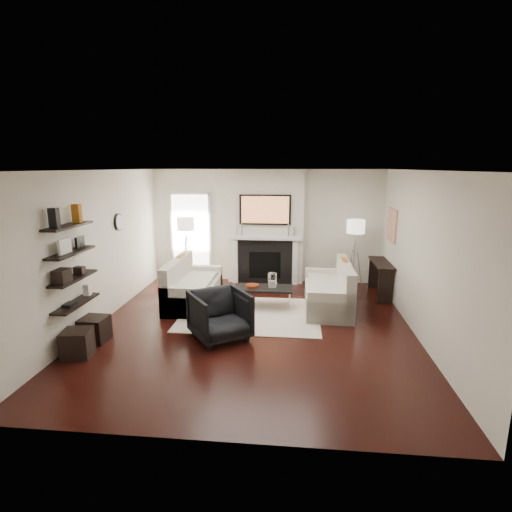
# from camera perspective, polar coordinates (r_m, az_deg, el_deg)

# --- Properties ---
(room_envelope) EXTENTS (6.00, 6.00, 6.00)m
(room_envelope) POSITION_cam_1_polar(r_m,az_deg,el_deg) (6.70, -0.51, 0.55)
(room_envelope) COLOR black
(room_envelope) RESTS_ON ground
(chimney_breast) EXTENTS (1.80, 0.25, 2.70)m
(chimney_breast) POSITION_cam_1_polar(r_m,az_deg,el_deg) (9.52, 1.38, 4.16)
(chimney_breast) COLOR silver
(chimney_breast) RESTS_ON floor
(fireplace_surround) EXTENTS (1.30, 0.02, 1.04)m
(fireplace_surround) POSITION_cam_1_polar(r_m,az_deg,el_deg) (9.55, 1.29, -0.89)
(fireplace_surround) COLOR black
(fireplace_surround) RESTS_ON floor
(firebox) EXTENTS (0.75, 0.02, 0.65)m
(firebox) POSITION_cam_1_polar(r_m,az_deg,el_deg) (9.56, 1.28, -1.31)
(firebox) COLOR black
(firebox) RESTS_ON floor
(mantel_pilaster_l) EXTENTS (0.12, 0.08, 1.10)m
(mantel_pilaster_l) POSITION_cam_1_polar(r_m,az_deg,el_deg) (9.59, -3.02, -0.66)
(mantel_pilaster_l) COLOR white
(mantel_pilaster_l) RESTS_ON floor
(mantel_pilaster_r) EXTENTS (0.12, 0.08, 1.10)m
(mantel_pilaster_r) POSITION_cam_1_polar(r_m,az_deg,el_deg) (9.48, 5.61, -0.86)
(mantel_pilaster_r) COLOR white
(mantel_pilaster_r) RESTS_ON floor
(mantel_shelf) EXTENTS (1.70, 0.18, 0.07)m
(mantel_shelf) POSITION_cam_1_polar(r_m,az_deg,el_deg) (9.38, 1.28, 2.60)
(mantel_shelf) COLOR white
(mantel_shelf) RESTS_ON chimney_breast
(tv_body) EXTENTS (1.20, 0.06, 0.70)m
(tv_body) POSITION_cam_1_polar(r_m,az_deg,el_deg) (9.31, 1.31, 6.63)
(tv_body) COLOR black
(tv_body) RESTS_ON chimney_breast
(tv_screen) EXTENTS (1.10, 0.00, 0.62)m
(tv_screen) POSITION_cam_1_polar(r_m,az_deg,el_deg) (9.28, 1.30, 6.61)
(tv_screen) COLOR #BF723F
(tv_screen) RESTS_ON tv_body
(candlestick_l_tall) EXTENTS (0.04, 0.04, 0.30)m
(candlestick_l_tall) POSITION_cam_1_polar(r_m,az_deg,el_deg) (9.41, -2.05, 3.78)
(candlestick_l_tall) COLOR silver
(candlestick_l_tall) RESTS_ON mantel_shelf
(candlestick_l_short) EXTENTS (0.04, 0.04, 0.24)m
(candlestick_l_short) POSITION_cam_1_polar(r_m,az_deg,el_deg) (9.44, -2.84, 3.61)
(candlestick_l_short) COLOR silver
(candlestick_l_short) RESTS_ON mantel_shelf
(candlestick_r_tall) EXTENTS (0.04, 0.04, 0.30)m
(candlestick_r_tall) POSITION_cam_1_polar(r_m,az_deg,el_deg) (9.33, 4.67, 3.66)
(candlestick_r_tall) COLOR silver
(candlestick_r_tall) RESTS_ON mantel_shelf
(candlestick_r_short) EXTENTS (0.04, 0.04, 0.24)m
(candlestick_r_short) POSITION_cam_1_polar(r_m,az_deg,el_deg) (9.33, 5.46, 3.47)
(candlestick_r_short) COLOR silver
(candlestick_r_short) RESTS_ON mantel_shelf
(hallway_panel) EXTENTS (0.90, 0.02, 2.10)m
(hallway_panel) POSITION_cam_1_polar(r_m,az_deg,el_deg) (9.98, -9.25, 2.65)
(hallway_panel) COLOR white
(hallway_panel) RESTS_ON floor
(door_trim_l) EXTENTS (0.06, 0.06, 2.16)m
(door_trim_l) POSITION_cam_1_polar(r_m,az_deg,el_deg) (10.10, -11.91, 2.65)
(door_trim_l) COLOR white
(door_trim_l) RESTS_ON floor
(door_trim_r) EXTENTS (0.06, 0.06, 2.16)m
(door_trim_r) POSITION_cam_1_polar(r_m,az_deg,el_deg) (9.85, -6.57, 2.60)
(door_trim_r) COLOR white
(door_trim_r) RESTS_ON floor
(door_trim_top) EXTENTS (1.02, 0.06, 0.06)m
(door_trim_top) POSITION_cam_1_polar(r_m,az_deg,el_deg) (9.84, -9.50, 8.83)
(door_trim_top) COLOR white
(door_trim_top) RESTS_ON wall_back
(rug) EXTENTS (2.60, 2.00, 0.01)m
(rug) POSITION_cam_1_polar(r_m,az_deg,el_deg) (7.69, -0.83, -8.31)
(rug) COLOR beige
(rug) RESTS_ON floor
(loveseat_left_base) EXTENTS (0.85, 1.80, 0.42)m
(loveseat_left_base) POSITION_cam_1_polar(r_m,az_deg,el_deg) (8.31, -8.85, -5.35)
(loveseat_left_base) COLOR beige
(loveseat_left_base) RESTS_ON floor
(loveseat_left_back) EXTENTS (0.18, 1.80, 0.80)m
(loveseat_left_back) POSITION_cam_1_polar(r_m,az_deg,el_deg) (8.30, -11.17, -3.17)
(loveseat_left_back) COLOR beige
(loveseat_left_back) RESTS_ON floor
(loveseat_left_arm_n) EXTENTS (0.85, 0.18, 0.60)m
(loveseat_left_arm_n) POSITION_cam_1_polar(r_m,az_deg,el_deg) (7.54, -10.41, -6.57)
(loveseat_left_arm_n) COLOR beige
(loveseat_left_arm_n) RESTS_ON floor
(loveseat_left_arm_s) EXTENTS (0.85, 0.18, 0.60)m
(loveseat_left_arm_s) POSITION_cam_1_polar(r_m,az_deg,el_deg) (9.03, -7.59, -3.24)
(loveseat_left_arm_s) COLOR beige
(loveseat_left_arm_s) RESTS_ON floor
(loveseat_left_cushion) EXTENTS (0.63, 1.44, 0.10)m
(loveseat_left_cushion) POSITION_cam_1_polar(r_m,az_deg,el_deg) (8.22, -8.57, -3.64)
(loveseat_left_cushion) COLOR beige
(loveseat_left_cushion) RESTS_ON loveseat_left_base
(pillow_left_orange) EXTENTS (0.10, 0.42, 0.42)m
(pillow_left_orange) POSITION_cam_1_polar(r_m,az_deg,el_deg) (8.53, -10.65, -1.31)
(pillow_left_orange) COLOR #A15B13
(pillow_left_orange) RESTS_ON loveseat_left_cushion
(pillow_left_charcoal) EXTENTS (0.10, 0.40, 0.40)m
(pillow_left_charcoal) POSITION_cam_1_polar(r_m,az_deg,el_deg) (7.98, -11.84, -2.41)
(pillow_left_charcoal) COLOR black
(pillow_left_charcoal) RESTS_ON loveseat_left_cushion
(loveseat_right_base) EXTENTS (0.85, 1.80, 0.42)m
(loveseat_right_base) POSITION_cam_1_polar(r_m,az_deg,el_deg) (8.07, 10.15, -5.95)
(loveseat_right_base) COLOR beige
(loveseat_right_base) RESTS_ON floor
(loveseat_right_back) EXTENTS (0.18, 1.80, 0.80)m
(loveseat_right_back) POSITION_cam_1_polar(r_m,az_deg,el_deg) (8.01, 12.63, -3.83)
(loveseat_right_back) COLOR beige
(loveseat_right_back) RESTS_ON floor
(loveseat_right_arm_n) EXTENTS (0.85, 0.18, 0.60)m
(loveseat_right_arm_n) POSITION_cam_1_polar(r_m,az_deg,el_deg) (7.27, 10.64, -7.30)
(loveseat_right_arm_n) COLOR beige
(loveseat_right_arm_n) RESTS_ON floor
(loveseat_right_arm_s) EXTENTS (0.85, 0.18, 0.60)m
(loveseat_right_arm_s) POSITION_cam_1_polar(r_m,az_deg,el_deg) (8.81, 9.79, -3.72)
(loveseat_right_arm_s) COLOR beige
(loveseat_right_arm_s) RESTS_ON floor
(loveseat_right_cushion) EXTENTS (0.63, 1.44, 0.10)m
(loveseat_right_cushion) POSITION_cam_1_polar(r_m,az_deg,el_deg) (7.98, 9.86, -4.18)
(loveseat_right_cushion) COLOR beige
(loveseat_right_cushion) RESTS_ON loveseat_right_base
(pillow_right_orange) EXTENTS (0.10, 0.42, 0.42)m
(pillow_right_orange) POSITION_cam_1_polar(r_m,az_deg,el_deg) (8.24, 12.46, -1.88)
(pillow_right_orange) COLOR #A15B13
(pillow_right_orange) RESTS_ON loveseat_right_cushion
(pillow_right_charcoal) EXTENTS (0.10, 0.40, 0.40)m
(pillow_right_charcoal) POSITION_cam_1_polar(r_m,az_deg,el_deg) (7.67, 12.96, -3.07)
(pillow_right_charcoal) COLOR black
(pillow_right_charcoal) RESTS_ON loveseat_right_cushion
(coffee_table) EXTENTS (1.10, 0.55, 0.04)m
(coffee_table) POSITION_cam_1_polar(r_m,az_deg,el_deg) (7.93, 1.24, -4.63)
(coffee_table) COLOR black
(coffee_table) RESTS_ON floor
(coffee_leg_nw) EXTENTS (0.02, 0.02, 0.38)m
(coffee_leg_nw) POSITION_cam_1_polar(r_m,az_deg,el_deg) (7.84, -2.56, -6.46)
(coffee_leg_nw) COLOR silver
(coffee_leg_nw) RESTS_ON floor
(coffee_leg_ne) EXTENTS (0.02, 0.02, 0.38)m
(coffee_leg_ne) POSITION_cam_1_polar(r_m,az_deg,el_deg) (7.77, 4.81, -6.69)
(coffee_leg_ne) COLOR silver
(coffee_leg_ne) RESTS_ON floor
(coffee_leg_sw) EXTENTS (0.02, 0.02, 0.38)m
(coffee_leg_sw) POSITION_cam_1_polar(r_m,az_deg,el_deg) (8.25, -2.12, -5.47)
(coffee_leg_sw) COLOR silver
(coffee_leg_sw) RESTS_ON floor
(coffee_leg_se) EXTENTS (0.02, 0.02, 0.38)m
(coffee_leg_se) POSITION_cam_1_polar(r_m,az_deg,el_deg) (8.18, 4.86, -5.67)
(coffee_leg_se) COLOR silver
(coffee_leg_se) RESTS_ON floor
(hurricane_glass) EXTENTS (0.18, 0.18, 0.31)m
(hurricane_glass) POSITION_cam_1_polar(r_m,az_deg,el_deg) (7.87, 2.34, -3.55)
(hurricane_glass) COLOR white
(hurricane_glass) RESTS_ON coffee_table
(hurricane_candle) EXTENTS (0.10, 0.10, 0.14)m
(hurricane_candle) POSITION_cam_1_polar(r_m,az_deg,el_deg) (7.89, 2.33, -4.00)
(hurricane_candle) COLOR white
(hurricane_candle) RESTS_ON coffee_table
(copper_bowl) EXTENTS (0.27, 0.27, 0.05)m
(copper_bowl) POSITION_cam_1_polar(r_m,az_deg,el_deg) (7.94, -0.56, -4.27)
(copper_bowl) COLOR #9D3B1A
(copper_bowl) RESTS_ON coffee_table
(armchair) EXTENTS (1.14, 1.13, 0.87)m
(armchair) POSITION_cam_1_polar(r_m,az_deg,el_deg) (6.56, -5.17, -8.12)
(armchair) COLOR black
(armchair) RESTS_ON floor
(lamp_left_post) EXTENTS (0.02, 0.02, 1.20)m
(lamp_left_post) POSITION_cam_1_polar(r_m,az_deg,el_deg) (9.64, -9.84, -0.46)
(lamp_left_post) COLOR silver
(lamp_left_post) RESTS_ON floor
(lamp_left_shade) EXTENTS (0.40, 0.40, 0.30)m
(lamp_left_shade) POSITION_cam_1_polar(r_m,az_deg,el_deg) (9.49, -10.03, 4.55)
(lamp_left_shade) COLOR white
(lamp_left_shade) RESTS_ON lamp_left_post
(lamp_left_leg_a) EXTENTS (0.25, 0.02, 1.23)m
(lamp_left_leg_a) POSITION_cam_1_polar(r_m,az_deg,el_deg) (9.61, -9.21, -0.47)
(lamp_left_leg_a) COLOR silver
(lamp_left_leg_a) RESTS_ON floor
(lamp_left_leg_b) EXTENTS (0.14, 0.22, 1.23)m
(lamp_left_leg_b) POSITION_cam_1_polar(r_m,az_deg,el_deg) (9.75, -10.00, -0.32)
(lamp_left_leg_b) COLOR silver
(lamp_left_leg_b) RESTS_ON floor
(lamp_left_leg_c) EXTENTS (0.14, 0.22, 1.23)m
(lamp_left_leg_c) POSITION_cam_1_polar(r_m,az_deg,el_deg) (9.57, -10.31, -0.58)
(lamp_left_leg_c) COLOR silver
(lamp_left_leg_c) RESTS_ON floor
(lamp_right_post) EXTENTS (0.02, 0.02, 1.20)m
(lamp_right_post) POSITION_cam_1_polar(r_m,az_deg,el_deg) (9.35, 13.79, -1.05)
(lamp_right_post) COLOR silver
(lamp_right_post) RESTS_ON floor
(lamp_right_shade) EXTENTS (0.40, 0.40, 0.30)m
(lamp_right_shade) POSITION_cam_1_polar(r_m,az_deg,el_deg) (9.19, 14.07, 4.10)
(lamp_right_shade) COLOR white
(lamp_right_shade) RESTS_ON lamp_right_post
(lamp_right_leg_a) EXTENTS (0.25, 0.02, 1.23)m
(lamp_right_leg_a) POSITION_cam_1_polar(r_m,az_deg,el_deg) (9.37, 14.46, -1.06)
(lamp_right_leg_a) COLOR silver
(lamp_right_leg_a) RESTS_ON floor
(lamp_right_leg_b) EXTENTS (0.14, 0.22, 1.23)m
(lamp_right_leg_b) POSITION_cam_1_polar(r_m,az_deg,el_deg) (9.43, 13.38, -0.91)
(lamp_right_leg_b) COLOR silver
(lamp_right_leg_b) RESTS_ON floor
(lamp_right_leg_c) EXTENTS (0.14, 0.22, 1.23)m
(lamp_right_leg_c) POSITION_cam_1_polar(r_m,az_deg,el_deg) (9.25, 13.53, -1.18)
(lamp_right_leg_c) COLOR silver
(lamp_right_leg_c) RESTS_ON floor
(console_top) EXTENTS (0.35, 1.20, 0.04)m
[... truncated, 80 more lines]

